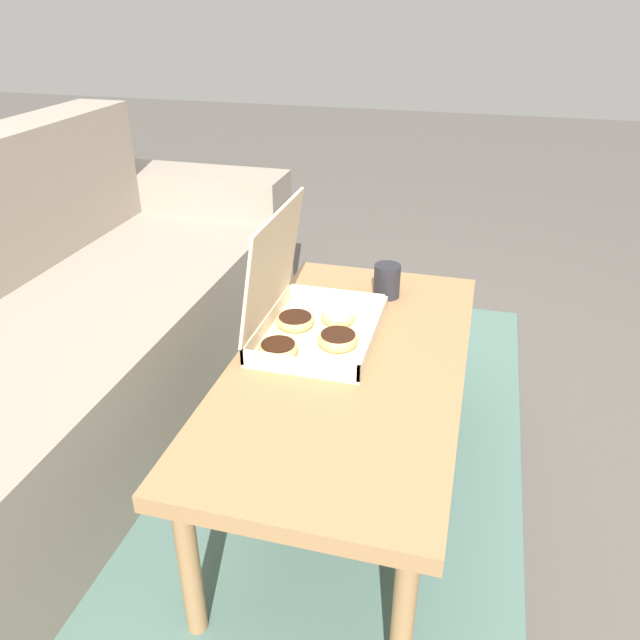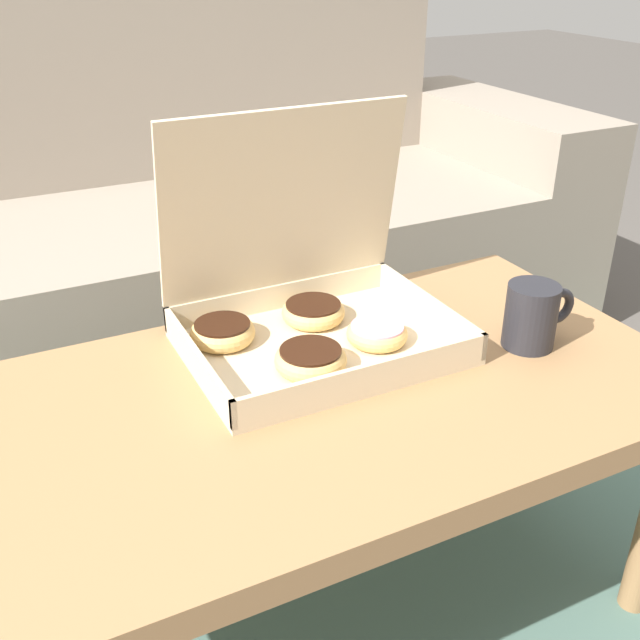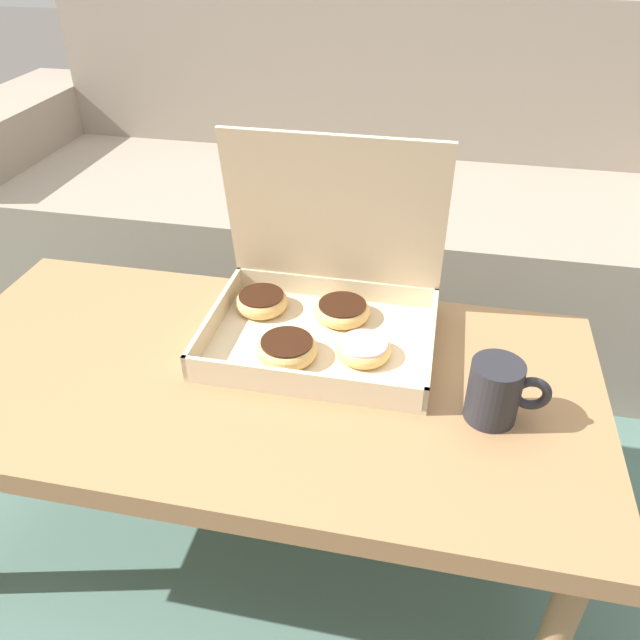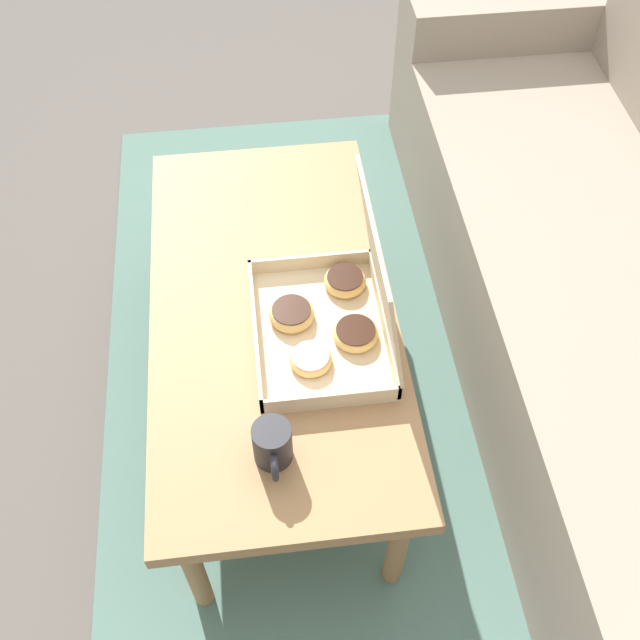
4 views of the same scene
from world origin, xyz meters
TOP-DOWN VIEW (x-y plane):
  - ground_plane at (0.00, 0.00)m, footprint 12.00×12.00m
  - area_rug at (0.00, 0.30)m, footprint 2.41×1.85m
  - coffee_table at (0.00, -0.15)m, footprint 1.12×0.56m
  - pastry_box at (0.08, -0.02)m, footprint 0.39×0.30m
  - coffee_mug at (0.38, -0.18)m, footprint 0.12×0.08m

SIDE VIEW (x-z plane):
  - ground_plane at x=0.00m, z-range 0.00..0.00m
  - area_rug at x=0.00m, z-range 0.00..0.01m
  - coffee_table at x=0.00m, z-range 0.17..0.60m
  - coffee_mug at x=0.38m, z-range 0.43..0.53m
  - pastry_box at x=0.08m, z-range 0.32..0.66m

